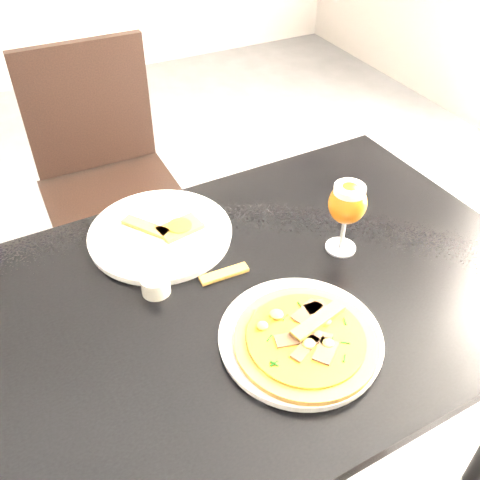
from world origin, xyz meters
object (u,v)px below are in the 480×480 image
chair_far (108,179)px  dining_table (256,317)px  beer_glass (347,204)px  pizza (306,339)px

chair_far → dining_table: bearing=-83.2°
chair_far → beer_glass: 0.98m
dining_table → chair_far: bearing=94.6°
beer_glass → dining_table: bearing=-173.1°
pizza → beer_glass: size_ratio=1.53×
chair_far → beer_glass: (0.33, -0.85, 0.35)m
dining_table → pizza: (0.01, -0.18, 0.11)m
dining_table → chair_far: size_ratio=1.29×
dining_table → beer_glass: size_ratio=7.17×
dining_table → chair_far: (-0.10, 0.88, -0.14)m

